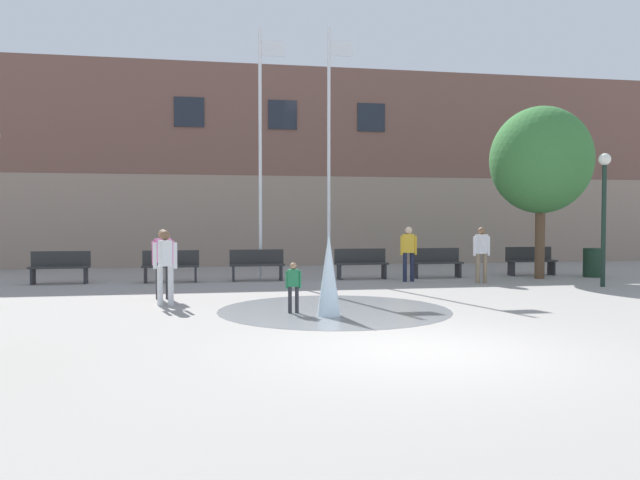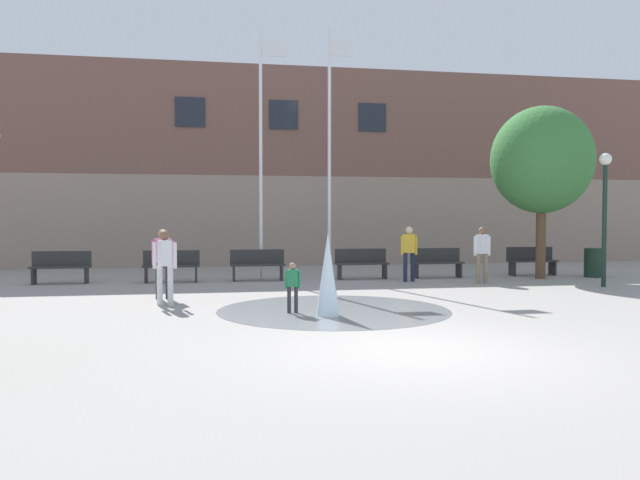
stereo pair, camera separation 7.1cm
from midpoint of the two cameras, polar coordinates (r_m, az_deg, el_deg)
ground_plane at (r=8.96m, az=9.02°, el=-9.95°), size 100.00×100.00×0.00m
library_building at (r=27.08m, az=-4.03°, el=6.27°), size 36.00×6.05×7.69m
splash_fountain at (r=12.06m, az=1.09°, el=-4.32°), size 4.68×4.68×1.59m
park_bench_far_left at (r=18.98m, az=-22.52°, el=-2.26°), size 1.60×0.44×0.91m
park_bench_left_of_flagpoles at (r=18.44m, az=-13.33°, el=-2.28°), size 1.60×0.44×0.91m
park_bench_under_left_flagpole at (r=18.50m, az=-5.62°, el=-2.22°), size 1.60×0.44×0.91m
park_bench_center at (r=18.95m, az=3.94°, el=-2.12°), size 1.60×0.44×0.91m
park_bench_near_trashcan at (r=19.62m, az=10.72°, el=-2.00°), size 1.60×0.44×0.91m
park_bench_far_right at (r=21.21m, az=18.86°, el=-1.78°), size 1.60×0.44×0.91m
child_in_fountain at (r=12.14m, az=-2.36°, el=-4.00°), size 0.31×0.17×0.99m
teen_by_trashcan at (r=14.63m, az=-14.02°, el=-1.63°), size 0.50×0.33×1.59m
adult_near_bench at (r=18.19m, az=14.71°, el=-0.92°), size 0.50×0.34×1.59m
adult_watching at (r=18.24m, az=8.26°, el=-0.87°), size 0.50×0.33×1.59m
adult_in_red at (r=13.58m, az=-13.86°, el=-1.91°), size 0.50×0.39×1.59m
flagpole_left at (r=19.14m, az=-5.24°, el=8.59°), size 0.80×0.10×7.59m
flagpole_right at (r=19.44m, az=1.06°, el=8.64°), size 0.80×0.10×7.68m
lamp_post_right_lane at (r=18.33m, az=24.70°, el=3.45°), size 0.32×0.32×3.58m
trash_can at (r=21.26m, az=23.82°, el=-1.91°), size 0.56×0.56×0.90m
street_tree_near_building at (r=20.12m, az=19.71°, el=6.87°), size 3.03×3.03×5.21m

